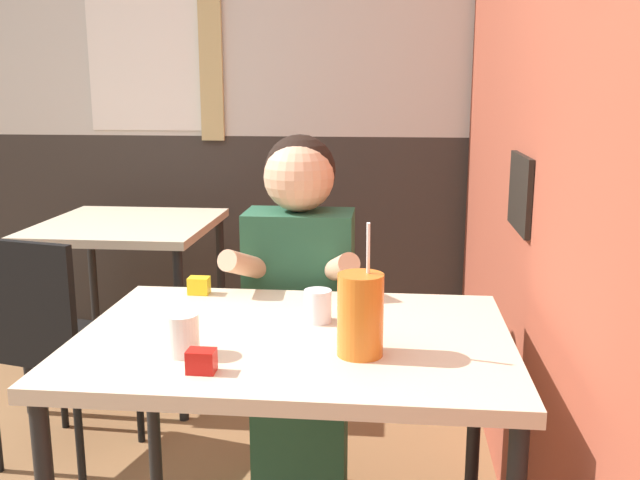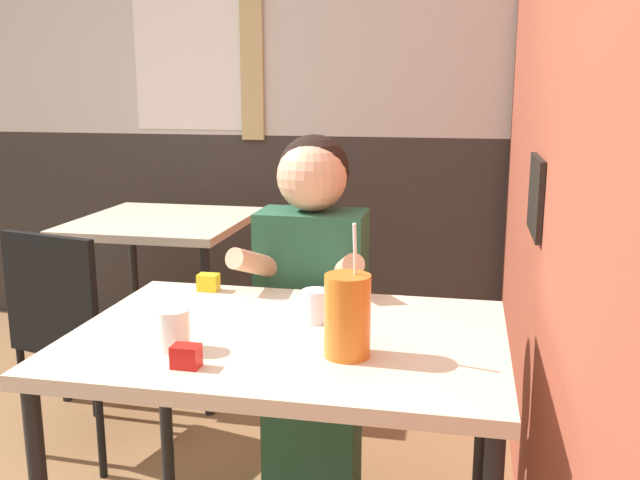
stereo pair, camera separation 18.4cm
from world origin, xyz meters
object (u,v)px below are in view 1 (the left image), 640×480
background_table (128,241)px  cocktail_pitcher (360,315)px  person_seated (300,309)px  chair_near_window (50,334)px  main_table (294,362)px

background_table → cocktail_pitcher: cocktail_pitcher is taller
person_seated → cocktail_pitcher: bearing=-71.2°
background_table → person_seated: person_seated is taller
chair_near_window → main_table: bearing=-19.8°
background_table → chair_near_window: (-0.01, -0.75, -0.17)m
main_table → cocktail_pitcher: size_ratio=3.44×
main_table → cocktail_pitcher: cocktail_pitcher is taller
main_table → chair_near_window: (-0.96, 0.63, -0.19)m
person_seated → main_table: bearing=-84.2°
background_table → chair_near_window: chair_near_window is taller
cocktail_pitcher → person_seated: bearing=108.8°
background_table → person_seated: bearing=-43.6°
main_table → person_seated: 0.54m
chair_near_window → cocktail_pitcher: bearing=-20.1°
main_table → person_seated: person_seated is taller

